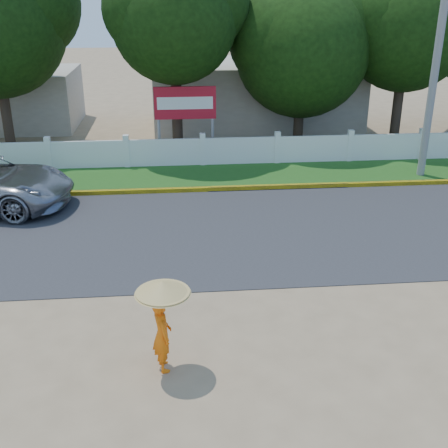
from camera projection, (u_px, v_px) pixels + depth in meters
name	position (u px, v px, depth m)	size (l,w,h in m)	color
ground	(232.00, 314.00, 12.28)	(120.00, 120.00, 0.00)	#9E8460
road	(216.00, 231.00, 16.41)	(60.00, 7.00, 0.02)	#38383A
grass_verge	(205.00, 176.00, 21.22)	(60.00, 3.50, 0.03)	#2D601E
curb	(208.00, 189.00, 19.63)	(40.00, 0.18, 0.16)	yellow
fence	(203.00, 152.00, 22.34)	(40.00, 0.10, 1.10)	silver
building_near	(254.00, 94.00, 28.42)	(10.00, 6.00, 3.20)	#B7AD99
utility_pole	(437.00, 55.00, 19.62)	(0.28, 0.28, 8.86)	gray
monk_with_parasol	(162.00, 313.00, 10.09)	(1.01, 1.01, 1.84)	orange
billboard	(185.00, 107.00, 22.67)	(2.50, 0.13, 2.95)	gray
tree_row	(302.00, 28.00, 23.71)	(39.36, 8.43, 9.10)	#473828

